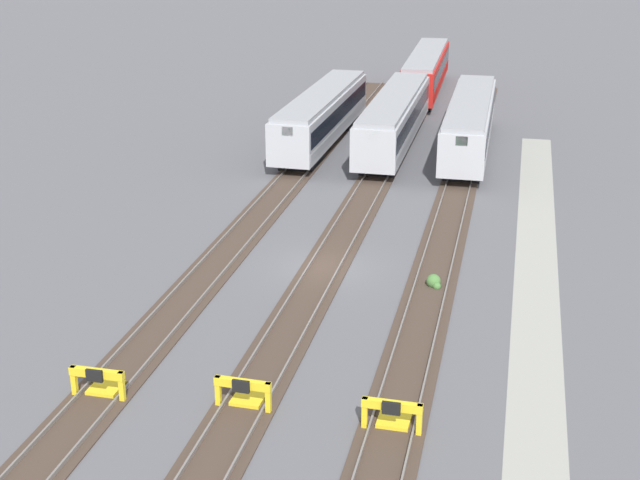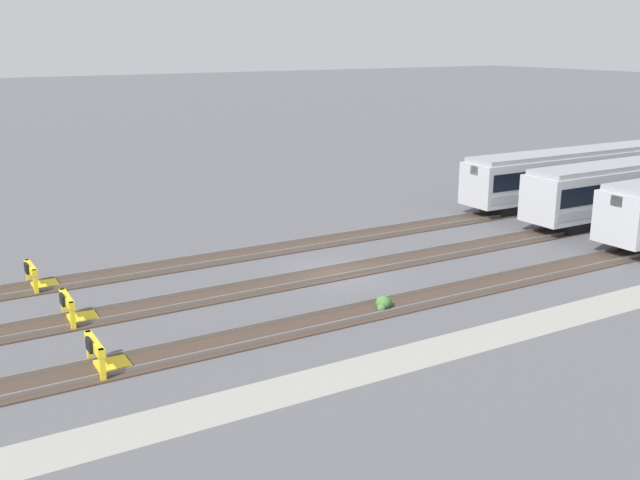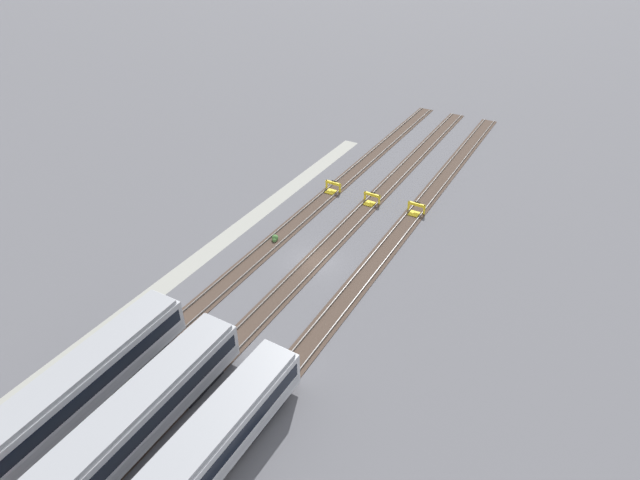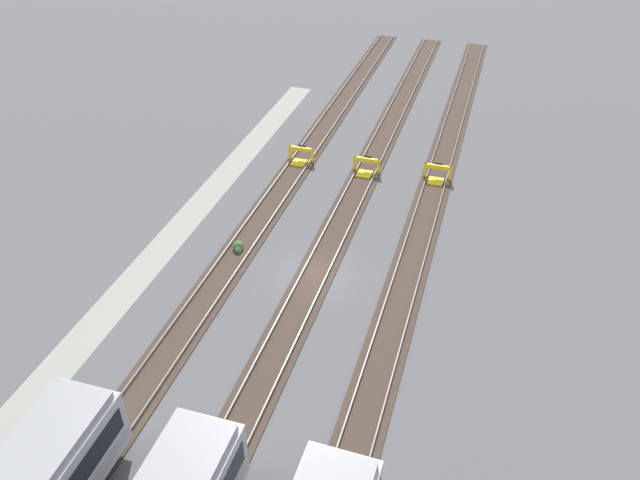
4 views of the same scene
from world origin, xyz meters
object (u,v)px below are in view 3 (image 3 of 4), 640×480
object	(u,v)px
subway_car_front_row_centre	(72,391)
bumper_stop_near_inner_track	(371,199)
subway_car_front_row_left_inner	(193,465)
bumper_stop_middle_track	(416,209)
bumper_stop_nearest_track	(332,188)
subway_car_front_row_leftmost	(128,426)
weed_clump	(275,238)

from	to	relation	value
subway_car_front_row_centre	bumper_stop_near_inner_track	distance (m)	35.37
subway_car_front_row_left_inner	bumper_stop_middle_track	size ratio (longest dim) A/B	9.02
subway_car_front_row_left_inner	bumper_stop_near_inner_track	xyz separation A→B (m)	(-34.96, -5.19, -1.53)
bumper_stop_nearest_track	bumper_stop_middle_track	size ratio (longest dim) A/B	1.00
subway_car_front_row_left_inner	bumper_stop_near_inner_track	distance (m)	35.38
subway_car_front_row_centre	subway_car_front_row_left_inner	bearing A→B (deg)	90.00
bumper_stop_near_inner_track	subway_car_front_row_leftmost	bearing A→B (deg)	0.09
bumper_stop_nearest_track	subway_car_front_row_centre	bearing A→B (deg)	0.01
subway_car_front_row_left_inner	bumper_stop_near_inner_track	size ratio (longest dim) A/B	8.99
bumper_stop_middle_track	weed_clump	bearing A→B (deg)	-40.85
subway_car_front_row_centre	weed_clump	xyz separation A→B (m)	(-23.41, -0.10, -1.80)
bumper_stop_near_inner_track	bumper_stop_middle_track	bearing A→B (deg)	94.84
subway_car_front_row_leftmost	subway_car_front_row_centre	world-z (taller)	same
subway_car_front_row_centre	weed_clump	bearing A→B (deg)	-179.76
subway_car_front_row_centre	subway_car_front_row_leftmost	bearing A→B (deg)	90.00
bumper_stop_middle_track	subway_car_front_row_leftmost	bearing A→B (deg)	-8.18
subway_car_front_row_leftmost	bumper_stop_middle_track	size ratio (longest dim) A/B	9.00
subway_car_front_row_leftmost	subway_car_front_row_left_inner	distance (m)	5.14
subway_car_front_row_centre	bumper_stop_nearest_track	world-z (taller)	subway_car_front_row_centre
weed_clump	bumper_stop_near_inner_track	bearing A→B (deg)	155.66
subway_car_front_row_left_inner	bumper_stop_nearest_track	bearing A→B (deg)	-163.66
bumper_stop_nearest_track	subway_car_front_row_left_inner	bearing A→B (deg)	16.34
subway_car_front_row_centre	bumper_stop_near_inner_track	size ratio (longest dim) A/B	8.98
bumper_stop_nearest_track	weed_clump	world-z (taller)	bumper_stop_nearest_track
subway_car_front_row_centre	bumper_stop_nearest_track	xyz separation A→B (m)	(-35.20, -0.00, -1.53)
subway_car_front_row_centre	weed_clump	size ratio (longest dim) A/B	19.59
subway_car_front_row_centre	bumper_stop_nearest_track	size ratio (longest dim) A/B	9.00
subway_car_front_row_left_inner	bumper_stop_near_inner_track	world-z (taller)	subway_car_front_row_left_inner
bumper_stop_nearest_track	bumper_stop_middle_track	distance (m)	10.27
subway_car_front_row_leftmost	bumper_stop_near_inner_track	xyz separation A→B (m)	(-34.96, -0.06, -1.53)
bumper_stop_near_inner_track	subway_car_front_row_centre	bearing A→B (deg)	-8.34
bumper_stop_middle_track	subway_car_front_row_centre	bearing A→B (deg)	-16.18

